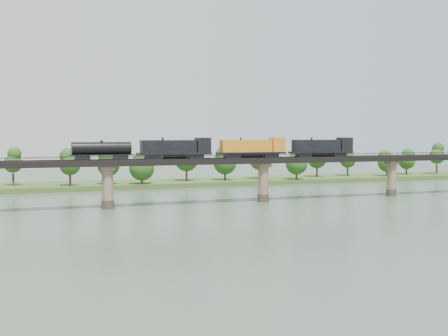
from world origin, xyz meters
name	(u,v)px	position (x,y,z in m)	size (l,w,h in m)	color
ground	(322,217)	(0.00, 0.00, 0.00)	(400.00, 400.00, 0.00)	#3A493A
far_bank	(198,182)	(0.00, 85.00, 0.80)	(300.00, 24.00, 1.60)	#334E1F
bridge	(263,181)	(0.00, 30.00, 5.46)	(236.00, 30.00, 11.50)	#473A2D
bridge_superstructure	(263,156)	(0.00, 30.00, 11.79)	(220.00, 4.90, 0.75)	black
far_treeline	(179,160)	(-8.21, 80.52, 8.83)	(289.06, 17.54, 13.60)	#382619
freight_train	(227,148)	(-10.01, 30.00, 13.96)	(74.87, 2.92, 5.15)	black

